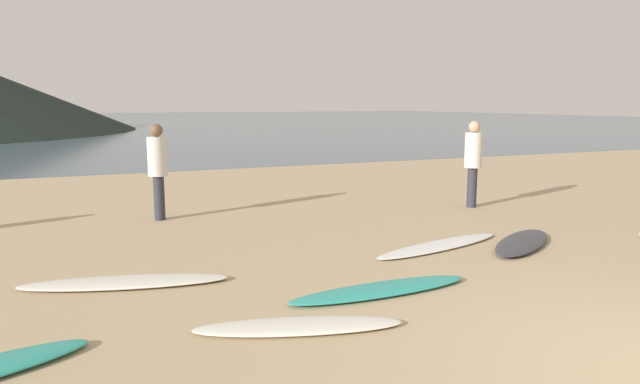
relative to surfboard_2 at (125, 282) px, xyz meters
The scene contains 9 objects.
ground_plane 6.85m from the surfboard_2, 56.40° to the left, with size 120.00×120.00×0.20m, color tan.
ocean_water 61.03m from the surfboard_2, 86.44° to the left, with size 140.00×100.00×0.01m, color #475B6B.
surfboard_2 is the anchor object (origin of this frame).
surfboard_3 2.44m from the surfboard_2, 55.90° to the right, with size 1.97×0.45×0.07m, color silver.
surfboard_4 2.95m from the surfboard_2, 28.76° to the right, with size 2.21×0.47×0.08m, color teal.
surfboard_5 4.37m from the surfboard_2, ahead, with size 2.46×0.46×0.06m, color white.
surfboard_6 5.58m from the surfboard_2, ahead, with size 1.94×0.58×0.10m, color #333338.
person_1 7.37m from the surfboard_2, 19.62° to the left, with size 0.35×0.35×1.73m.
person_2 3.91m from the surfboard_2, 75.94° to the left, with size 0.35×0.35×1.72m.
Camera 1 is at (-4.26, -2.45, 2.10)m, focal length 32.08 mm.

